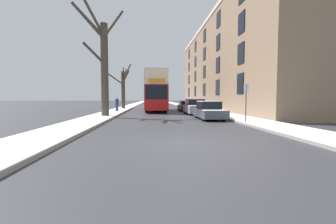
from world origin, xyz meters
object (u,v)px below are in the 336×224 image
object	(u,v)px
bare_tree_left_0	(103,62)
parked_car_2	(186,106)
bare_tree_left_1	(123,87)
street_sign_post	(246,101)
parked_car_0	(209,111)
parked_car_1	(195,107)
double_decker_bus	(155,90)
pedestrian_left_sidewalk	(117,104)

from	to	relation	value
bare_tree_left_0	parked_car_2	bearing A→B (deg)	48.57
bare_tree_left_1	street_sign_post	distance (m)	21.77
parked_car_0	street_sign_post	distance (m)	3.86
bare_tree_left_0	parked_car_1	bearing A→B (deg)	22.61
double_decker_bus	parked_car_1	size ratio (longest dim) A/B	2.47
parked_car_0	pedestrian_left_sidewalk	bearing A→B (deg)	133.96
parked_car_1	bare_tree_left_0	bearing A→B (deg)	-157.39
parked_car_2	street_sign_post	world-z (taller)	street_sign_post
parked_car_0	pedestrian_left_sidewalk	size ratio (longest dim) A/B	2.54
bare_tree_left_1	street_sign_post	xyz separation A→B (m)	(9.79, -19.36, -1.76)
double_decker_bus	pedestrian_left_sidewalk	size ratio (longest dim) A/B	6.40
bare_tree_left_0	pedestrian_left_sidewalk	size ratio (longest dim) A/B	5.43
pedestrian_left_sidewalk	double_decker_bus	bearing A→B (deg)	-112.76
pedestrian_left_sidewalk	parked_car_1	bearing A→B (deg)	-165.94
parked_car_1	street_sign_post	bearing A→B (deg)	-81.35
pedestrian_left_sidewalk	bare_tree_left_0	bearing A→B (deg)	123.25
double_decker_bus	bare_tree_left_0	bearing A→B (deg)	-115.54
parked_car_0	bare_tree_left_1	bearing A→B (deg)	117.98
bare_tree_left_0	bare_tree_left_1	bearing A→B (deg)	90.48
double_decker_bus	parked_car_1	bearing A→B (deg)	-56.44
bare_tree_left_1	parked_car_1	distance (m)	13.55
parked_car_0	pedestrian_left_sidewalk	distance (m)	11.82
bare_tree_left_0	double_decker_bus	bearing A→B (deg)	64.46
parked_car_0	parked_car_2	distance (m)	11.46
double_decker_bus	parked_car_2	size ratio (longest dim) A/B	2.61
parked_car_0	bare_tree_left_0	bearing A→B (deg)	166.09
pedestrian_left_sidewalk	bare_tree_left_1	bearing A→B (deg)	-54.24
bare_tree_left_1	parked_car_1	world-z (taller)	bare_tree_left_1
parked_car_1	parked_car_2	size ratio (longest dim) A/B	1.05
bare_tree_left_0	double_decker_bus	world-z (taller)	bare_tree_left_0
bare_tree_left_0	pedestrian_left_sidewalk	bearing A→B (deg)	89.14
parked_car_2	pedestrian_left_sidewalk	distance (m)	8.73
bare_tree_left_0	double_decker_bus	distance (m)	10.46
bare_tree_left_1	parked_car_2	xyz separation A→B (m)	(8.42, -4.38, -2.57)
parked_car_1	pedestrian_left_sidewalk	distance (m)	8.74
double_decker_bus	street_sign_post	distance (m)	15.81
bare_tree_left_0	parked_car_1	size ratio (longest dim) A/B	2.10
bare_tree_left_0	parked_car_2	size ratio (longest dim) A/B	2.21
parked_car_0	street_sign_post	world-z (taller)	street_sign_post
street_sign_post	parked_car_0	bearing A→B (deg)	111.32
double_decker_bus	parked_car_2	bearing A→B (deg)	1.81
bare_tree_left_1	pedestrian_left_sidewalk	world-z (taller)	bare_tree_left_1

